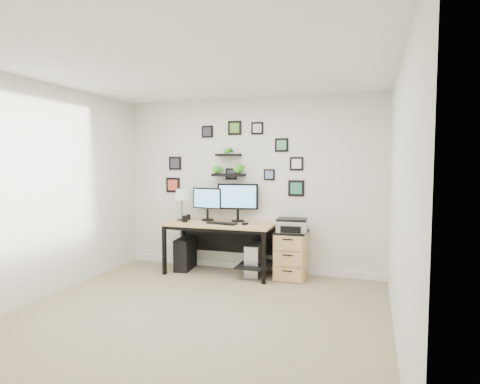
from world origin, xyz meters
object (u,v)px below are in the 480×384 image
at_px(pc_tower_grey, 255,260).
at_px(monitor_right, 238,199).
at_px(pc_tower_black, 185,254).
at_px(printer, 292,225).
at_px(desk, 223,231).
at_px(monitor_left, 207,201).
at_px(mug, 185,219).
at_px(file_cabinet, 291,255).
at_px(table_lamp, 182,195).

bearing_deg(pc_tower_grey, monitor_right, 153.29).
relative_size(pc_tower_black, printer, 1.11).
distance_m(desk, pc_tower_black, 0.74).
relative_size(monitor_left, mug, 5.12).
relative_size(pc_tower_grey, file_cabinet, 0.71).
xyz_separation_m(monitor_right, pc_tower_grey, (0.31, -0.16, -0.86)).
bearing_deg(file_cabinet, mug, -174.30).
distance_m(desk, table_lamp, 0.87).
xyz_separation_m(monitor_left, table_lamp, (-0.38, -0.09, 0.09)).
xyz_separation_m(table_lamp, file_cabinet, (1.71, -0.01, -0.80)).
distance_m(monitor_left, mug, 0.44).
bearing_deg(pc_tower_black, table_lamp, 142.44).
relative_size(monitor_left, printer, 1.15).
height_order(desk, mug, mug).
relative_size(mug, printer, 0.23).
relative_size(desk, pc_tower_grey, 3.37).
bearing_deg(pc_tower_grey, monitor_left, 170.47).
bearing_deg(monitor_right, desk, -132.29).
xyz_separation_m(monitor_right, file_cabinet, (0.84, -0.13, -0.75)).
xyz_separation_m(pc_tower_black, printer, (1.65, -0.01, 0.52)).
bearing_deg(table_lamp, printer, -1.82).
height_order(file_cabinet, printer, printer).
bearing_deg(monitor_left, monitor_right, 2.64).
xyz_separation_m(monitor_right, mug, (-0.74, -0.29, -0.29)).
bearing_deg(pc_tower_grey, table_lamp, 178.12).
distance_m(pc_tower_black, file_cabinet, 1.64).
bearing_deg(monitor_left, mug, -133.46).
xyz_separation_m(mug, pc_tower_black, (-0.06, 0.13, -0.56)).
relative_size(pc_tower_black, file_cabinet, 0.72).
bearing_deg(file_cabinet, pc_tower_grey, -177.21).
bearing_deg(file_cabinet, printer, -73.12).
height_order(desk, table_lamp, table_lamp).
bearing_deg(desk, pc_tower_black, 177.51).
bearing_deg(desk, monitor_right, 47.71).
xyz_separation_m(monitor_left, monitor_right, (0.49, 0.02, 0.05)).
relative_size(table_lamp, mug, 4.93).
bearing_deg(printer, desk, -179.10).
distance_m(mug, file_cabinet, 1.65).
relative_size(monitor_left, pc_tower_grey, 1.06).
bearing_deg(desk, pc_tower_grey, 3.84).
relative_size(table_lamp, pc_tower_grey, 1.02).
xyz_separation_m(desk, mug, (-0.57, -0.10, 0.17)).
bearing_deg(monitor_left, table_lamp, -166.09).
distance_m(desk, printer, 1.03).
distance_m(monitor_left, file_cabinet, 1.51).
height_order(monitor_left, table_lamp, monitor_left).
xyz_separation_m(pc_tower_black, pc_tower_grey, (1.11, 0.01, -0.01)).
bearing_deg(file_cabinet, pc_tower_black, -178.92).
height_order(table_lamp, pc_tower_grey, table_lamp).
bearing_deg(mug, desk, 9.96).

